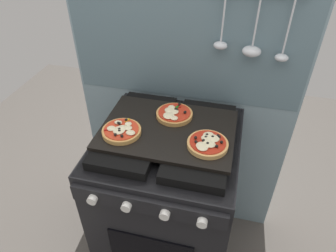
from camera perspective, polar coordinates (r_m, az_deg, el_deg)
The scene contains 7 objects.
ground_plane at distance 1.95m, azimuth 0.00°, elevation -22.03°, with size 4.00×4.00×0.00m, color #4C4742.
kitchen_backsplash at distance 1.59m, azimuth 3.00°, elevation 3.21°, with size 1.10×0.09×1.55m.
stove at distance 1.58m, azimuth -0.01°, elevation -13.83°, with size 0.60×0.64×0.90m.
baking_tray at distance 1.25m, azimuth 0.00°, elevation -0.65°, with size 0.54×0.38×0.02m, color black.
pizza_left at distance 1.23m, azimuth -8.66°, elevation -0.83°, with size 0.16×0.16×0.03m.
pizza_right at distance 1.16m, azimuth 7.39°, elevation -3.21°, with size 0.16×0.16×0.03m.
pizza_center at distance 1.31m, azimuth 1.14°, elevation 2.28°, with size 0.16×0.16×0.03m.
Camera 1 is at (0.24, -0.95, 1.69)m, focal length 32.71 mm.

